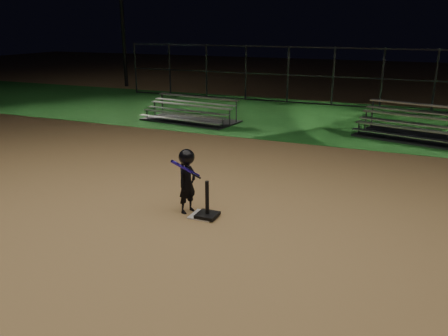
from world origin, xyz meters
TOP-DOWN VIEW (x-y plane):
  - ground at (0.00, 0.00)m, footprint 80.00×80.00m
  - grass_strip at (0.00, 10.00)m, footprint 60.00×8.00m
  - home_plate at (0.00, 0.00)m, footprint 0.45×0.45m
  - batting_tee at (0.10, -0.03)m, footprint 0.38×0.38m
  - child_batter at (-0.36, 0.08)m, footprint 0.47×0.63m
  - bleacher_left at (-4.17, 7.64)m, footprint 3.64×2.11m
  - bleacher_right at (3.83, 7.96)m, footprint 4.44×2.91m
  - backstop_fence at (0.00, 13.00)m, footprint 20.08×0.08m

SIDE VIEW (x-z plane):
  - ground at x=0.00m, z-range 0.00..0.00m
  - grass_strip at x=0.00m, z-range 0.00..0.01m
  - home_plate at x=0.00m, z-range 0.00..0.02m
  - batting_tee at x=0.10m, z-range -0.20..0.49m
  - bleacher_left at x=-4.17m, z-range -0.25..0.60m
  - bleacher_right at x=3.83m, z-range -0.29..0.71m
  - child_batter at x=-0.36m, z-range 0.04..1.28m
  - backstop_fence at x=0.00m, z-range 0.00..2.50m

